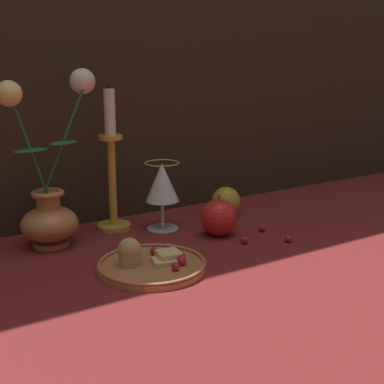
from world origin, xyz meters
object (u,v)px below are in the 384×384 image
object	(u,v)px
apple_beside_vase	(219,218)
vase	(50,197)
apple_near_glass	(226,201)
wine_glass	(162,185)
plate_with_pastries	(150,263)
candlestick	(112,170)

from	to	relation	value
apple_beside_vase	vase	bearing A→B (deg)	157.99
apple_beside_vase	apple_near_glass	xyz separation A→B (m)	(0.10, 0.11, -0.00)
vase	wine_glass	bearing A→B (deg)	-6.43
vase	plate_with_pastries	xyz separation A→B (m)	(0.11, -0.22, -0.09)
candlestick	wine_glass	bearing A→B (deg)	-33.13
plate_with_pastries	apple_beside_vase	world-z (taller)	apple_beside_vase
apple_near_glass	candlestick	bearing A→B (deg)	169.04
candlestick	apple_beside_vase	distance (m)	0.26
apple_near_glass	plate_with_pastries	bearing A→B (deg)	-147.17
vase	plate_with_pastries	bearing A→B (deg)	-63.77
wine_glass	candlestick	bearing A→B (deg)	146.87
vase	apple_beside_vase	xyz separation A→B (m)	(0.33, -0.13, -0.06)
plate_with_pastries	apple_near_glass	xyz separation A→B (m)	(0.32, 0.20, 0.02)
plate_with_pastries	vase	bearing A→B (deg)	116.23
vase	apple_near_glass	bearing A→B (deg)	-2.69
plate_with_pastries	apple_beside_vase	size ratio (longest dim) A/B	2.18
wine_glass	apple_near_glass	size ratio (longest dim) A/B	1.83
vase	apple_near_glass	xyz separation A→B (m)	(0.43, -0.02, -0.07)
vase	candlestick	xyz separation A→B (m)	(0.15, 0.03, 0.03)
plate_with_pastries	apple_near_glass	distance (m)	0.38
apple_near_glass	apple_beside_vase	bearing A→B (deg)	-131.54
vase	apple_near_glass	world-z (taller)	vase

